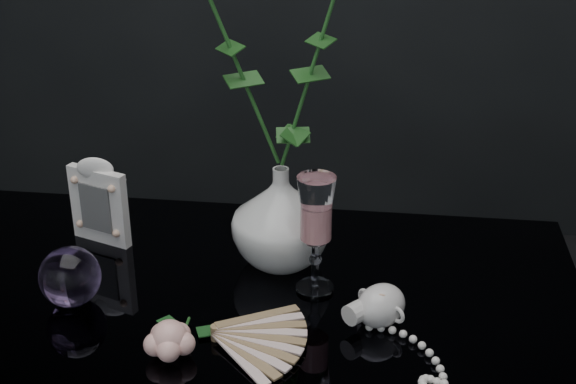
% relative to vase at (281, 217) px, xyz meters
% --- Properties ---
extents(vase, '(0.20, 0.20, 0.17)m').
position_rel_vase_xyz_m(vase, '(0.00, 0.00, 0.00)').
color(vase, silver).
rests_on(vase, table).
extents(wine_glass, '(0.06, 0.06, 0.19)m').
position_rel_vase_xyz_m(wine_glass, '(0.06, -0.08, 0.01)').
color(wine_glass, white).
rests_on(wine_glass, table).
extents(picture_frame, '(0.14, 0.12, 0.15)m').
position_rel_vase_xyz_m(picture_frame, '(-0.31, 0.03, -0.01)').
color(picture_frame, white).
rests_on(picture_frame, table).
extents(paperweight, '(0.10, 0.10, 0.09)m').
position_rel_vase_xyz_m(paperweight, '(-0.29, -0.16, -0.04)').
color(paperweight, '#AB7FCF').
rests_on(paperweight, table).
extents(paper_fan, '(0.31, 0.28, 0.03)m').
position_rel_vase_xyz_m(paper_fan, '(-0.06, -0.22, -0.07)').
color(paper_fan, '#F3E1C2').
rests_on(paper_fan, table).
extents(loose_rose, '(0.13, 0.17, 0.05)m').
position_rel_vase_xyz_m(loose_rose, '(-0.12, -0.26, -0.06)').
color(loose_rose, '#FFB0A4').
rests_on(loose_rose, table).
extents(pearl_jar, '(0.31, 0.31, 0.06)m').
position_rel_vase_xyz_m(pearl_jar, '(0.16, -0.15, -0.05)').
color(pearl_jar, silver).
rests_on(pearl_jar, table).
extents(roses, '(0.29, 0.12, 0.42)m').
position_rel_vase_xyz_m(roses, '(-0.00, -0.00, 0.29)').
color(roses, '#FFC59F').
rests_on(roses, vase).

